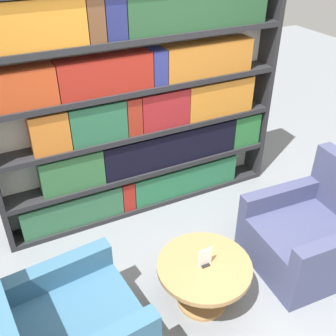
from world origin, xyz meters
The scene contains 6 objects.
ground_plane centered at (0.00, 0.00, 0.00)m, with size 14.00×14.00×0.00m, color gray.
bookshelf centered at (0.01, 1.50, 1.09)m, with size 2.82×0.30×2.19m.
armchair_left centered at (-1.19, 0.08, 0.29)m, with size 0.98×0.91×0.91m.
armchair_right centered at (0.97, 0.08, 0.29)m, with size 0.95×0.88×0.91m.
coffee_table centered at (-0.11, 0.10, 0.30)m, with size 0.72×0.72×0.41m.
table_sign centered at (-0.11, 0.10, 0.48)m, with size 0.11×0.06×0.16m.
Camera 1 is at (-1.28, -1.64, 2.63)m, focal length 42.00 mm.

